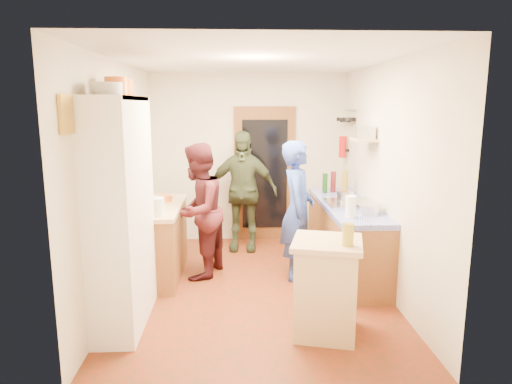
{
  "coord_description": "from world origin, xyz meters",
  "views": [
    {
      "loc": [
        -0.21,
        -5.1,
        2.12
      ],
      "look_at": [
        0.03,
        0.15,
        1.12
      ],
      "focal_mm": 32.0,
      "sensor_mm": 36.0,
      "label": 1
    }
  ],
  "objects": [
    {
      "name": "radio",
      "position": [
        1.37,
        0.45,
        1.79
      ],
      "size": [
        0.25,
        0.32,
        0.15
      ],
      "primitive_type": "cube",
      "rotation": [
        0.0,
        0.0,
        -0.09
      ],
      "color": "silver",
      "rests_on": "wall_shelf"
    },
    {
      "name": "bottle_b",
      "position": [
        1.18,
        1.23,
        1.05
      ],
      "size": [
        0.09,
        0.09,
        0.3
      ],
      "primitive_type": "cylinder",
      "rotation": [
        0.0,
        0.0,
        -0.22
      ],
      "color": "#591419",
      "rests_on": "right_counter_top"
    },
    {
      "name": "ext_bracket",
      "position": [
        1.47,
        1.7,
        1.45
      ],
      "size": [
        0.06,
        0.1,
        0.04
      ],
      "primitive_type": "cube",
      "color": "black",
      "rests_on": "wall_right"
    },
    {
      "name": "person_hob",
      "position": [
        0.57,
        0.27,
        0.85
      ],
      "size": [
        0.51,
        0.68,
        1.7
      ],
      "primitive_type": "imported",
      "rotation": [
        0.0,
        0.0,
        1.39
      ],
      "color": "#2D459D",
      "rests_on": "ground"
    },
    {
      "name": "wall_back",
      "position": [
        0.0,
        2.01,
        1.3
      ],
      "size": [
        3.0,
        0.02,
        2.6
      ],
      "primitive_type": "cube",
      "color": "beige",
      "rests_on": "ground"
    },
    {
      "name": "wall_left",
      "position": [
        -1.51,
        0.0,
        1.3
      ],
      "size": [
        0.02,
        4.0,
        2.6
      ],
      "primitive_type": "cube",
      "color": "beige",
      "rests_on": "ground"
    },
    {
      "name": "person_back",
      "position": [
        -0.1,
        1.45,
        0.88
      ],
      "size": [
        1.08,
        0.58,
        1.76
      ],
      "primitive_type": "imported",
      "rotation": [
        0.0,
        0.0,
        -0.15
      ],
      "color": "#343D25",
      "rests_on": "ground"
    },
    {
      "name": "hutch_top_shelf",
      "position": [
        -1.3,
        -0.8,
        2.18
      ],
      "size": [
        0.4,
        1.14,
        0.04
      ],
      "primitive_type": "cube",
      "color": "white",
      "rests_on": "hutch_body"
    },
    {
      "name": "pan_hang_a",
      "position": [
        1.4,
        1.35,
        1.92
      ],
      "size": [
        0.18,
        0.18,
        0.05
      ],
      "primitive_type": "cylinder",
      "color": "black",
      "rests_on": "pan_rail"
    },
    {
      "name": "cutting_board",
      "position": [
        0.59,
        -1.09,
        0.9
      ],
      "size": [
        0.41,
        0.36,
        0.02
      ],
      "primitive_type": "cube",
      "rotation": [
        0.0,
        0.0,
        -0.25
      ],
      "color": "white",
      "rests_on": "island_top"
    },
    {
      "name": "mixing_bowl",
      "position": [
        1.3,
        -0.09,
        0.96
      ],
      "size": [
        0.34,
        0.34,
        0.11
      ],
      "primitive_type": "cylinder",
      "rotation": [
        0.0,
        0.0,
        0.18
      ],
      "color": "silver",
      "rests_on": "right_counter_top"
    },
    {
      "name": "fire_extinguisher",
      "position": [
        1.41,
        1.7,
        1.5
      ],
      "size": [
        0.11,
        0.11,
        0.32
      ],
      "primitive_type": "cylinder",
      "color": "red",
      "rests_on": "wall_right"
    },
    {
      "name": "kettle",
      "position": [
        -1.25,
        0.29,
        0.98
      ],
      "size": [
        0.18,
        0.18,
        0.16
      ],
      "primitive_type": "cylinder",
      "rotation": [
        0.0,
        0.0,
        0.32
      ],
      "color": "white",
      "rests_on": "left_counter_top"
    },
    {
      "name": "left_counter_top",
      "position": [
        -1.2,
        0.45,
        0.88
      ],
      "size": [
        0.64,
        1.44,
        0.05
      ],
      "primitive_type": "cube",
      "color": "tan",
      "rests_on": "left_counter_base"
    },
    {
      "name": "door_glass",
      "position": [
        0.25,
        1.94,
        1.05
      ],
      "size": [
        0.7,
        0.02,
        1.7
      ],
      "primitive_type": "cube",
      "color": "black",
      "rests_on": "door_frame"
    },
    {
      "name": "orange_pot_b",
      "position": [
        -1.3,
        -0.42,
        2.28
      ],
      "size": [
        0.19,
        0.19,
        0.17
      ],
      "primitive_type": "cylinder",
      "color": "orange",
      "rests_on": "hutch_top_shelf"
    },
    {
      "name": "oil_jar",
      "position": [
        0.77,
        -1.31,
        1.01
      ],
      "size": [
        0.12,
        0.12,
        0.2
      ],
      "primitive_type": "cylinder",
      "rotation": [
        0.0,
        0.0,
        -0.25
      ],
      "color": "#AD9E2D",
      "rests_on": "island_top"
    },
    {
      "name": "pan_hang_c",
      "position": [
        1.4,
        1.75,
        1.91
      ],
      "size": [
        0.17,
        0.17,
        0.05
      ],
      "primitive_type": "cylinder",
      "color": "black",
      "rests_on": "pan_rail"
    },
    {
      "name": "pan_rail",
      "position": [
        1.46,
        1.52,
        2.05
      ],
      "size": [
        0.02,
        0.65,
        0.02
      ],
      "primitive_type": "cylinder",
      "rotation": [
        1.57,
        0.0,
        0.0
      ],
      "color": "silver",
      "rests_on": "wall_right"
    },
    {
      "name": "paper_towel",
      "position": [
        1.05,
        -0.28,
        1.02
      ],
      "size": [
        0.14,
        0.14,
        0.24
      ],
      "primitive_type": "cylinder",
      "rotation": [
        0.0,
        0.0,
        0.26
      ],
      "color": "white",
      "rests_on": "right_counter_top"
    },
    {
      "name": "plate_stack",
      "position": [
        -1.3,
        -1.04,
        2.25
      ],
      "size": [
        0.26,
        0.26,
        0.11
      ],
      "primitive_type": "cylinder",
      "color": "white",
      "rests_on": "hutch_top_shelf"
    },
    {
      "name": "person_left",
      "position": [
        -0.63,
        0.43,
        0.84
      ],
      "size": [
        0.86,
        0.97,
        1.67
      ],
      "primitive_type": "imported",
      "rotation": [
        0.0,
        0.0,
        -1.9
      ],
      "color": "#43171B",
      "rests_on": "ground"
    },
    {
      "name": "wall_front",
      "position": [
        0.0,
        -2.01,
        1.3
      ],
      "size": [
        3.0,
        0.02,
        2.6
      ],
      "primitive_type": "cube",
      "color": "beige",
      "rests_on": "ground"
    },
    {
      "name": "right_counter_top",
      "position": [
        1.2,
        0.5,
        0.87
      ],
      "size": [
        0.62,
        2.22,
        0.06
      ],
      "primitive_type": "cube",
      "color": "#050CAB",
      "rests_on": "right_counter_base"
    },
    {
      "name": "bottle_c",
      "position": [
        1.31,
        1.07,
        1.07
      ],
      "size": [
        0.1,
        0.1,
        0.33
      ],
      "primitive_type": "cylinder",
      "rotation": [
        0.0,
        0.0,
        -0.16
      ],
      "color": "olive",
      "rests_on": "right_counter_top"
    },
    {
      "name": "orange_bowl",
      "position": [
        -1.12,
        0.67,
        0.94
      ],
      "size": [
        0.24,
        0.24,
        0.08
      ],
      "primitive_type": "cylinder",
      "rotation": [
        0.0,
        0.0,
        -0.34
      ],
      "color": "orange",
      "rests_on": "left_counter_top"
    },
    {
      "name": "bottle_a",
      "position": [
        1.05,
        1.17,
        1.04
      ],
      "size": [
        0.08,
        0.08,
        0.28
      ],
      "primitive_type": "cylinder",
      "rotation": [
        0.0,
        0.0,
        -0.1
      ],
      "color": "#143F14",
      "rests_on": "right_counter_top"
    },
    {
      "name": "picture_frame",
      "position": [
        -1.48,
        -1.55,
        2.05
      ],
      "size": [
        0.03,
        0.25,
        0.3
      ],
      "primitive_type": "cube",
      "color": "gold",
      "rests_on": "wall_left"
    },
    {
      "name": "floor",
      "position": [
        0.0,
        0.0,
        -0.01
      ],
      "size": [
        3.0,
        4.0,
        0.02
      ],
      "primitive_type": "cube",
      "color": "maroon",
      "rests_on": "ground"
    },
    {
      "name": "island_base",
      "position": [
        0.62,
        -1.15,
        0.43
      ],
      "size": [
        0.67,
        0.67,
        0.86
      ],
      "primitive_type": "cube",
      "rotation": [
        0.0,
        0.0,
        -0.25
      ],
      "color": "tan",
      "rests_on": "ground"
    },
    {
      "name": "pan_hang_b",
      "position": [
        1.4,
        1.55,
        1.9
      ],
      "size": [
        0.16,
        0.16,
        0.05
      ],
      "primitive_type": "cylinder",
      "color": "black",
      "rests_on": "pan_rail"
    },
    {
      "name": "door_frame",
      "position": [
        0.25,
        1.97,
        1.05
      ],
      "size": [
        0.95,
        0.06,
        2.1
      ],
      "primitive_type": "cube",
      "color": "brown",
      "rests_on": "ground"
    },
    {
      "name": "orange_pot_a",
      "position": [
        -1.3,
        -0.71,
        2.29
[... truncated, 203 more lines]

